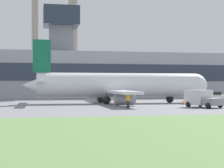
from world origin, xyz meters
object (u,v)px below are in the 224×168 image
object	(u,v)px
baggage_truck	(202,99)
ground_crew_person	(128,101)
airplane	(117,86)
pushback_tug	(216,98)

from	to	relation	value
baggage_truck	ground_crew_person	size ratio (longest dim) A/B	2.73
airplane	baggage_truck	world-z (taller)	airplane
pushback_tug	airplane	bearing A→B (deg)	175.88
airplane	baggage_truck	distance (m)	14.90
airplane	ground_crew_person	xyz separation A→B (m)	(-1.44, -12.93, -1.71)
pushback_tug	baggage_truck	world-z (taller)	baggage_truck
baggage_truck	airplane	bearing A→B (deg)	123.03
baggage_truck	pushback_tug	bearing A→B (deg)	55.70
airplane	pushback_tug	size ratio (longest dim) A/B	7.52
baggage_truck	ground_crew_person	xyz separation A→B (m)	(-9.52, -0.52, -0.12)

